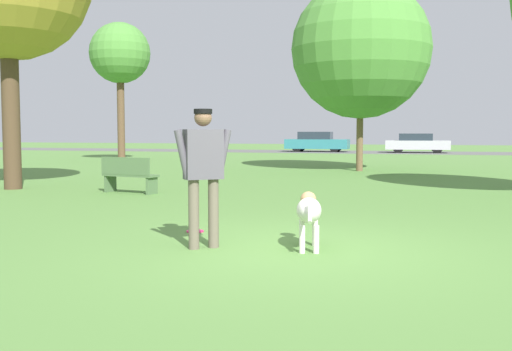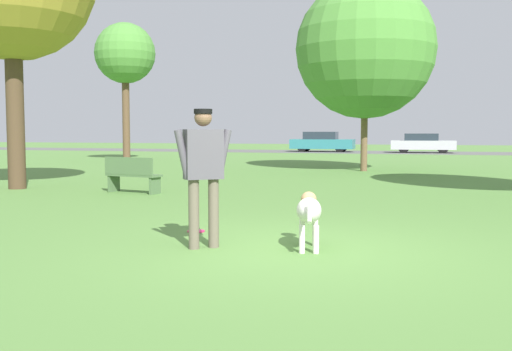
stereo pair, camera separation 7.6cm
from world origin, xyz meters
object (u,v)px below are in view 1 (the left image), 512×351
Objects in this scene: dog at (309,211)px; frisbee at (195,231)px; person at (203,165)px; tree_far_left at (120,54)px; park_bench at (128,174)px; parked_car_silver at (417,143)px; parked_car_teal at (317,142)px; tree_mid_center at (361,49)px.

frisbee is (-1.81, 0.74, -0.45)m from dog.
tree_far_left is at bearing 82.34° from person.
person reaches higher than park_bench.
tree_far_left is (-12.12, 19.47, 4.16)m from person.
frisbee is 5.76m from park_bench.
park_bench is at bearing -59.98° from tree_far_left.
person is at bearing -94.93° from parked_car_silver.
person reaches higher than parked_car_teal.
frisbee is 14.71m from tree_mid_center.
person is at bearing -90.15° from tree_mid_center.
tree_far_left is 0.98× the size of tree_mid_center.
person is 34.75m from parked_car_silver.
park_bench is (-4.15, -9.52, -3.93)m from tree_mid_center.
parked_car_silver is 29.64m from park_bench.
parked_car_silver is at bearing 48.02° from person.
tree_far_left reaches higher than frisbee.
person is 15.49m from tree_mid_center.
tree_mid_center is 1.55× the size of parked_car_teal.
parked_car_silver is at bearing -2.81° from parked_car_teal.
parked_car_silver is (2.03, 33.63, 0.64)m from frisbee.
dog is 35.19m from parked_car_teal.
tree_far_left is 16.70m from park_bench.
person is 35.31m from parked_car_teal.
parked_car_silver is at bearing -13.21° from dog.
tree_mid_center is (-1.20, 14.77, 3.92)m from dog.
park_bench is (-4.11, 5.60, -0.57)m from person.
person is 6.87× the size of frisbee.
tree_far_left is (-13.37, 19.13, 4.72)m from dog.
park_bench is (1.27, -29.30, -0.24)m from parked_car_teal.
tree_mid_center is at bearing -19.70° from tree_far_left.
parked_car_silver is (6.84, -0.19, -0.04)m from parked_car_teal.
tree_mid_center is at bearing -8.20° from dog.
parked_car_teal is (-4.82, 33.82, 0.68)m from frisbee.
tree_far_left is 20.91m from parked_car_silver.
dog is 34.37m from parked_car_silver.
parked_car_teal is 6.85m from parked_car_silver.
person is 1.40m from dog.
person is 0.25× the size of tree_mid_center.
tree_far_left is 12.94m from tree_mid_center.
person is at bearing 92.62° from dog.
person is 1.59m from frisbee.
frisbee is 33.70m from parked_car_silver.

